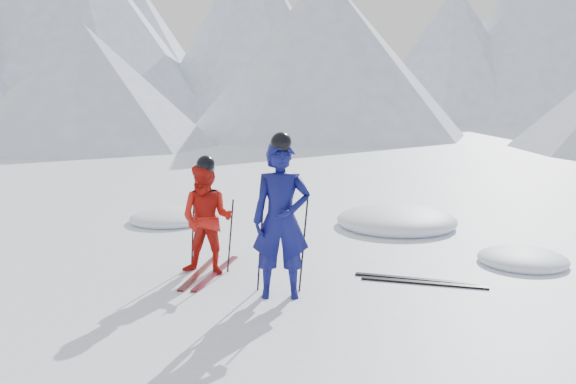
# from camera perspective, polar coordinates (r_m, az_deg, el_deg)

# --- Properties ---
(ground) EXTENTS (160.00, 160.00, 0.00)m
(ground) POSITION_cam_1_polar(r_m,az_deg,el_deg) (8.74, 9.71, -7.98)
(ground) COLOR white
(ground) RESTS_ON ground
(mountain_range) EXTENTS (106.15, 62.94, 15.53)m
(mountain_range) POSITION_cam_1_polar(r_m,az_deg,el_deg) (44.21, 17.91, 14.53)
(mountain_range) COLOR #B2BCD1
(mountain_range) RESTS_ON ground
(skier_blue) EXTENTS (0.80, 0.60, 1.99)m
(skier_blue) POSITION_cam_1_polar(r_m,az_deg,el_deg) (7.64, -0.64, -2.66)
(skier_blue) COLOR #0D1053
(skier_blue) RESTS_ON ground
(skier_red) EXTENTS (0.79, 0.63, 1.60)m
(skier_red) POSITION_cam_1_polar(r_m,az_deg,el_deg) (8.72, -7.60, -2.53)
(skier_red) COLOR red
(skier_red) RESTS_ON ground
(pole_blue_left) EXTENTS (0.13, 0.09, 1.32)m
(pole_blue_left) POSITION_cam_1_polar(r_m,az_deg,el_deg) (7.92, -2.58, -4.70)
(pole_blue_left) COLOR black
(pole_blue_left) RESTS_ON ground
(pole_blue_right) EXTENTS (0.13, 0.08, 1.32)m
(pole_blue_right) POSITION_cam_1_polar(r_m,az_deg,el_deg) (7.92, 1.48, -4.69)
(pole_blue_right) COLOR black
(pole_blue_right) RESTS_ON ground
(pole_red_left) EXTENTS (0.11, 0.09, 1.06)m
(pole_red_left) POSITION_cam_1_polar(r_m,az_deg,el_deg) (9.10, -8.90, -3.76)
(pole_red_left) COLOR black
(pole_red_left) RESTS_ON ground
(pole_red_right) EXTENTS (0.11, 0.08, 1.06)m
(pole_red_right) POSITION_cam_1_polar(r_m,az_deg,el_deg) (8.83, -5.41, -4.10)
(pole_red_right) COLOR black
(pole_red_right) RESTS_ON ground
(ski_worn_left) EXTENTS (0.10, 1.70, 0.03)m
(ski_worn_left) POSITION_cam_1_polar(r_m,az_deg,el_deg) (8.95, -8.23, -7.40)
(ski_worn_left) COLOR black
(ski_worn_left) RESTS_ON ground
(ski_worn_right) EXTENTS (0.20, 1.70, 0.03)m
(ski_worn_right) POSITION_cam_1_polar(r_m,az_deg,el_deg) (8.88, -6.74, -7.51)
(ski_worn_right) COLOR black
(ski_worn_right) RESTS_ON ground
(ski_loose_a) EXTENTS (1.70, 0.31, 0.03)m
(ski_loose_a) POSITION_cam_1_polar(r_m,az_deg,el_deg) (8.71, 11.90, -7.99)
(ski_loose_a) COLOR black
(ski_loose_a) RESTS_ON ground
(ski_loose_b) EXTENTS (1.70, 0.25, 0.03)m
(ski_loose_b) POSITION_cam_1_polar(r_m,az_deg,el_deg) (8.58, 12.60, -8.31)
(ski_loose_b) COLOR black
(ski_loose_b) RESTS_ON ground
(snow_lumps) EXTENTS (9.05, 5.58, 0.51)m
(snow_lumps) POSITION_cam_1_polar(r_m,az_deg,el_deg) (11.33, 8.16, -3.84)
(snow_lumps) COLOR white
(snow_lumps) RESTS_ON ground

